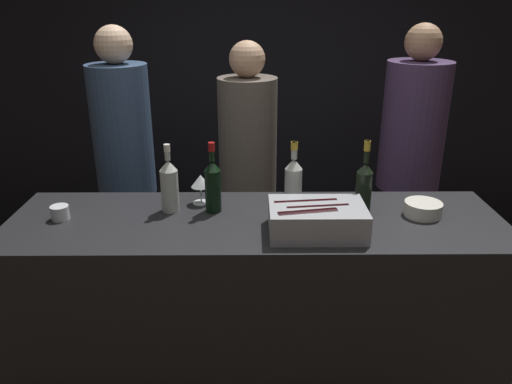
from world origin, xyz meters
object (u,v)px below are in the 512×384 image
(rose_wine_bottle, at_px, (293,182))
(champagne_bottle, at_px, (364,185))
(wine_glass, at_px, (201,182))
(candle_votive, at_px, (60,213))
(red_wine_bottle_burgundy, at_px, (213,184))
(person_grey_polo, at_px, (126,164))
(bowl_white, at_px, (423,208))
(person_in_hoodie, at_px, (409,160))
(person_blond_tee, at_px, (248,168))
(ice_bin_with_bottles, at_px, (315,218))
(white_wine_bottle, at_px, (169,184))

(rose_wine_bottle, height_order, champagne_bottle, champagne_bottle)
(rose_wine_bottle, xyz_separation_m, champagne_bottle, (0.32, -0.05, -0.00))
(wine_glass, xyz_separation_m, candle_votive, (-0.62, -0.18, -0.08))
(wine_glass, distance_m, red_wine_bottle_burgundy, 0.12)
(candle_votive, height_order, person_grey_polo, person_grey_polo)
(bowl_white, height_order, candle_votive, same)
(person_in_hoodie, bearing_deg, champagne_bottle, 24.30)
(red_wine_bottle_burgundy, bearing_deg, person_grey_polo, 130.16)
(person_grey_polo, bearing_deg, person_in_hoodie, -117.31)
(wine_glass, bearing_deg, bowl_white, -8.41)
(person_in_hoodie, relative_size, person_blond_tee, 1.06)
(person_in_hoodie, distance_m, person_grey_polo, 1.73)
(ice_bin_with_bottles, xyz_separation_m, champagne_bottle, (0.25, 0.22, 0.06))
(ice_bin_with_bottles, bearing_deg, person_blond_tee, 106.28)
(red_wine_bottle_burgundy, bearing_deg, candle_votive, -172.72)
(bowl_white, distance_m, rose_wine_bottle, 0.61)
(ice_bin_with_bottles, distance_m, red_wine_bottle_burgundy, 0.51)
(bowl_white, relative_size, person_in_hoodie, 0.09)
(wine_glass, distance_m, white_wine_bottle, 0.16)
(red_wine_bottle_burgundy, bearing_deg, wine_glass, 124.84)
(champagne_bottle, relative_size, person_blond_tee, 0.20)
(champagne_bottle, xyz_separation_m, person_grey_polo, (-1.28, 0.70, -0.13))
(white_wine_bottle, bearing_deg, champagne_bottle, -1.11)
(person_blond_tee, bearing_deg, person_grey_polo, 170.71)
(champagne_bottle, bearing_deg, white_wine_bottle, 178.89)
(rose_wine_bottle, distance_m, red_wine_bottle_burgundy, 0.38)
(red_wine_bottle_burgundy, distance_m, person_blond_tee, 0.82)
(champagne_bottle, bearing_deg, ice_bin_with_bottles, -137.97)
(candle_votive, xyz_separation_m, person_blond_tee, (0.85, 0.87, -0.08))
(ice_bin_with_bottles, relative_size, rose_wine_bottle, 1.25)
(ice_bin_with_bottles, relative_size, person_in_hoodie, 0.22)
(candle_votive, relative_size, champagne_bottle, 0.24)
(rose_wine_bottle, bearing_deg, wine_glass, 172.09)
(champagne_bottle, bearing_deg, person_in_hoodie, 59.58)
(wine_glass, distance_m, rose_wine_bottle, 0.45)
(ice_bin_with_bottles, xyz_separation_m, person_blond_tee, (-0.30, 1.02, -0.12))
(white_wine_bottle, bearing_deg, rose_wine_bottle, 2.78)
(ice_bin_with_bottles, bearing_deg, wine_glass, 147.43)
(bowl_white, relative_size, white_wine_bottle, 0.53)
(champagne_bottle, bearing_deg, person_blond_tee, 124.54)
(red_wine_bottle_burgundy, height_order, champagne_bottle, champagne_bottle)
(white_wine_bottle, height_order, person_grey_polo, person_grey_polo)
(candle_votive, height_order, red_wine_bottle_burgundy, red_wine_bottle_burgundy)
(bowl_white, bearing_deg, person_blond_tee, 134.25)
(rose_wine_bottle, bearing_deg, person_in_hoodie, 43.05)
(bowl_white, height_order, wine_glass, wine_glass)
(wine_glass, relative_size, candle_votive, 1.79)
(ice_bin_with_bottles, distance_m, champagne_bottle, 0.34)
(person_in_hoodie, bearing_deg, white_wine_bottle, -6.21)
(ice_bin_with_bottles, bearing_deg, white_wine_bottle, 159.74)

